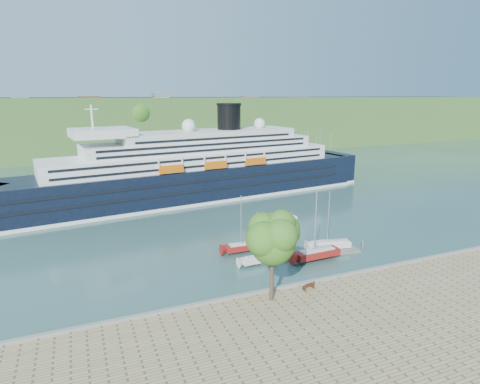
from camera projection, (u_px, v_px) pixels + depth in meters
The scene contains 12 objects.
ground at pixel (307, 289), 53.35m from camera, with size 400.00×400.00×0.00m, color #284844.
far_hillside at pixel (138, 125), 180.81m from camera, with size 400.00×50.00×24.00m, color #325B24.
quay_coping at pixel (308, 282), 52.90m from camera, with size 220.00×0.50×0.30m, color slate.
cruise_ship at pixel (189, 152), 96.84m from camera, with size 103.57×15.08×23.26m, color black, non-canonical shape.
park_bench at pixel (308, 285), 51.11m from camera, with size 1.71×0.70×1.10m, color #4E2916, non-canonical shape.
promenade_tree at pixel (272, 253), 47.13m from camera, with size 7.35×7.35×12.18m, color #2B6C1C, non-canonical shape.
floating_pontoon at pixel (305, 255), 64.23m from camera, with size 18.84×2.30×0.42m, color slate, non-canonical shape.
sailboat_white_near at pixel (259, 239), 60.36m from camera, with size 6.24×1.73×8.07m, color silver, non-canonical shape.
sailboat_red at pixel (318, 228), 61.58m from camera, with size 8.20×2.28×10.59m, color maroon, non-canonical shape.
sailboat_white_far at pixel (331, 222), 65.69m from camera, with size 7.46×2.07×9.64m, color silver, non-canonical shape.
tender_launch at pixel (280, 218), 80.97m from camera, with size 7.07×2.42×1.95m, color #CE5D0C, non-canonical shape.
sailboat_extra at pixel (244, 225), 64.89m from camera, with size 7.13×1.98×9.21m, color maroon, non-canonical shape.
Camera 1 is at (-26.81, -41.72, 25.20)m, focal length 30.00 mm.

